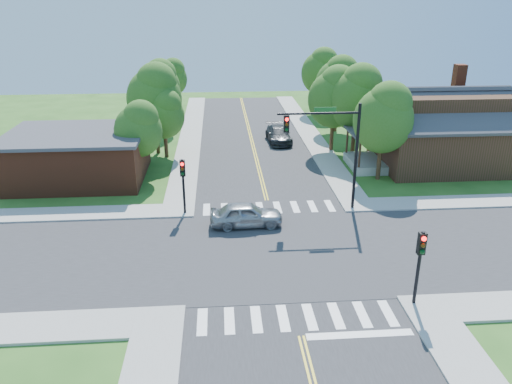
{
  "coord_description": "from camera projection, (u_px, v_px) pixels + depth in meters",
  "views": [
    {
      "loc": [
        -3.24,
        -24.66,
        13.48
      ],
      "look_at": [
        -1.06,
        3.71,
        2.2
      ],
      "focal_mm": 35.0,
      "sensor_mm": 36.0,
      "label": 1
    }
  ],
  "objects": [
    {
      "name": "signal_mast_ne",
      "position": [
        331.0,
        140.0,
        31.73
      ],
      "size": [
        5.3,
        0.42,
        7.2
      ],
      "color": "black",
      "rests_on": "ground"
    },
    {
      "name": "sidewalk_nw",
      "position": [
        69.0,
        167.0,
        41.57
      ],
      "size": [
        40.0,
        40.0,
        0.14
      ],
      "color": "#9E9B93",
      "rests_on": "ground"
    },
    {
      "name": "signal_pole_se",
      "position": [
        420.0,
        255.0,
        22.27
      ],
      "size": [
        0.34,
        0.42,
        3.8
      ],
      "color": "black",
      "rests_on": "ground"
    },
    {
      "name": "tree_bldg",
      "position": [
        165.0,
        113.0,
        43.01
      ],
      "size": [
        3.57,
        3.39,
        6.07
      ],
      "color": "#382314",
      "rests_on": "ground"
    },
    {
      "name": "stop_bar",
      "position": [
        360.0,
        335.0,
        21.2
      ],
      "size": [
        4.6,
        0.45,
        0.09
      ],
      "primitive_type": "cube",
      "color": "white",
      "rests_on": "ground"
    },
    {
      "name": "tree_e_a",
      "position": [
        385.0,
        116.0,
        37.27
      ],
      "size": [
        4.52,
        4.29,
        7.68
      ],
      "color": "#382314",
      "rests_on": "ground"
    },
    {
      "name": "crosswalk_north",
      "position": [
        269.0,
        208.0,
        33.79
      ],
      "size": [
        8.85,
        2.0,
        0.01
      ],
      "color": "white",
      "rests_on": "ground"
    },
    {
      "name": "centerline",
      "position": [
        280.0,
        251.0,
        28.04
      ],
      "size": [
        0.3,
        90.0,
        0.01
      ],
      "color": "yellow",
      "rests_on": "ground"
    },
    {
      "name": "tree_house",
      "position": [
        335.0,
        95.0,
        44.2
      ],
      "size": [
        4.63,
        4.4,
        7.88
      ],
      "color": "#382314",
      "rests_on": "ground"
    },
    {
      "name": "road_ew",
      "position": [
        280.0,
        252.0,
        28.05
      ],
      "size": [
        90.0,
        10.0,
        0.04
      ],
      "primitive_type": "cube",
      "color": "#2D2D30",
      "rests_on": "ground"
    },
    {
      "name": "tree_e_b",
      "position": [
        358.0,
        96.0,
        42.93
      ],
      "size": [
        4.83,
        4.59,
        8.21
      ],
      "color": "#382314",
      "rests_on": "ground"
    },
    {
      "name": "car_dgrey",
      "position": [
        279.0,
        135.0,
        48.6
      ],
      "size": [
        2.6,
        5.38,
        1.5
      ],
      "primitive_type": "imported",
      "rotation": [
        0.0,
        0.0,
        0.05
      ],
      "color": "#292C2E",
      "rests_on": "ground"
    },
    {
      "name": "building_nw",
      "position": [
        78.0,
        156.0,
        38.59
      ],
      "size": [
        10.4,
        8.4,
        3.73
      ],
      "color": "brown",
      "rests_on": "ground"
    },
    {
      "name": "tree_w_d",
      "position": [
        172.0,
        76.0,
        60.57
      ],
      "size": [
        3.81,
        3.62,
        6.48
      ],
      "color": "#382314",
      "rests_on": "ground"
    },
    {
      "name": "intersection_patch",
      "position": [
        280.0,
        252.0,
        28.06
      ],
      "size": [
        10.2,
        10.2,
        0.06
      ],
      "primitive_type": "cube",
      "color": "#2D2D30",
      "rests_on": "ground"
    },
    {
      "name": "tree_w_a",
      "position": [
        139.0,
        128.0,
        37.89
      ],
      "size": [
        3.66,
        3.48,
        6.22
      ],
      "color": "#382314",
      "rests_on": "ground"
    },
    {
      "name": "tree_w_b",
      "position": [
        155.0,
        94.0,
        43.54
      ],
      "size": [
        4.82,
        4.58,
        8.19
      ],
      "color": "#382314",
      "rests_on": "ground"
    },
    {
      "name": "ground",
      "position": [
        280.0,
        252.0,
        28.06
      ],
      "size": [
        100.0,
        100.0,
        0.0
      ],
      "primitive_type": "plane",
      "color": "#2B591B",
      "rests_on": "ground"
    },
    {
      "name": "sidewalk_ne",
      "position": [
        437.0,
        159.0,
        43.82
      ],
      "size": [
        40.0,
        40.0,
        0.14
      ],
      "color": "#9E9B93",
      "rests_on": "ground"
    },
    {
      "name": "car_silver",
      "position": [
        246.0,
        215.0,
        30.9
      ],
      "size": [
        2.05,
        4.58,
        1.53
      ],
      "primitive_type": "imported",
      "rotation": [
        0.0,
        0.0,
        1.6
      ],
      "color": "#A1A4A8",
      "rests_on": "ground"
    },
    {
      "name": "tree_w_c",
      "position": [
        159.0,
        84.0,
        51.36
      ],
      "size": [
        4.43,
        4.21,
        7.53
      ],
      "color": "#382314",
      "rests_on": "ground"
    },
    {
      "name": "signal_pole_nw",
      "position": [
        183.0,
        177.0,
        31.85
      ],
      "size": [
        0.34,
        0.42,
        3.8
      ],
      "color": "black",
      "rests_on": "ground"
    },
    {
      "name": "crosswalk_south",
      "position": [
        296.0,
        317.0,
        22.3
      ],
      "size": [
        8.85,
        2.0,
        0.01
      ],
      "color": "white",
      "rests_on": "ground"
    },
    {
      "name": "house_ne",
      "position": [
        441.0,
        127.0,
        41.1
      ],
      "size": [
        13.05,
        8.8,
        7.11
      ],
      "color": "#312211",
      "rests_on": "ground"
    },
    {
      "name": "tree_e_c",
      "position": [
        339.0,
        82.0,
        50.98
      ],
      "size": [
        4.67,
        4.44,
        7.94
      ],
      "color": "#382314",
      "rests_on": "ground"
    },
    {
      "name": "road_ns",
      "position": [
        280.0,
        252.0,
        28.05
      ],
      "size": [
        10.0,
        90.0,
        0.04
      ],
      "primitive_type": "cube",
      "color": "#2D2D30",
      "rests_on": "ground"
    },
    {
      "name": "tree_e_d",
      "position": [
        321.0,
        70.0,
        59.16
      ],
      "size": [
        4.62,
        4.39,
        7.86
      ],
      "color": "#382314",
      "rests_on": "ground"
    }
  ]
}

